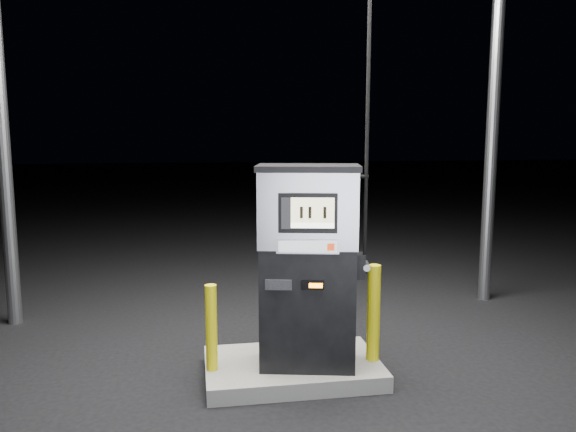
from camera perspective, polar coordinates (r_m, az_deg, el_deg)
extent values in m
plane|color=black|center=(5.42, 0.45, -15.92)|extent=(80.00, 80.00, 0.00)
cube|color=#5E5E5A|center=(5.39, 0.45, -15.20)|extent=(1.60, 1.00, 0.15)
cylinder|color=gray|center=(7.20, -27.07, 7.61)|extent=(0.16, 0.16, 4.50)
cylinder|color=gray|center=(7.88, 20.04, 8.00)|extent=(0.16, 0.16, 4.50)
cube|color=black|center=(5.10, 2.00, -9.09)|extent=(0.92, 0.65, 1.10)
cube|color=#B1B1B8|center=(4.91, 2.05, 0.75)|extent=(0.94, 0.67, 0.66)
cube|color=black|center=(4.88, 2.08, 4.91)|extent=(0.98, 0.71, 0.05)
cube|color=black|center=(4.66, 2.02, 0.28)|extent=(0.49, 0.13, 0.33)
cube|color=beige|center=(4.64, 2.51, 0.58)|extent=(0.35, 0.08, 0.21)
cube|color=white|center=(4.66, 2.50, -0.98)|extent=(0.35, 0.08, 0.04)
cube|color=#B1B1B8|center=(4.71, 2.01, -3.11)|extent=(0.52, 0.14, 0.12)
cube|color=#B0B4B9|center=(4.69, 2.01, -3.15)|extent=(0.47, 0.10, 0.09)
cube|color=#B82C0C|center=(4.69, 4.37, -3.17)|extent=(0.06, 0.02, 0.06)
cube|color=black|center=(4.79, 2.52, -7.04)|extent=(0.19, 0.06, 0.08)
cube|color=orange|center=(4.78, 2.84, -7.07)|extent=(0.11, 0.03, 0.04)
cube|color=black|center=(4.79, -0.98, -7.01)|extent=(0.23, 0.07, 0.09)
cube|color=black|center=(5.02, 7.32, -5.02)|extent=(0.12, 0.17, 0.22)
cylinder|color=gray|center=(5.02, 7.93, -5.02)|extent=(0.10, 0.20, 0.06)
cylinder|color=black|center=(4.86, 8.12, 11.99)|extent=(0.04, 0.04, 2.73)
cylinder|color=#CFC50B|center=(5.08, -7.79, -11.17)|extent=(0.12, 0.12, 0.77)
cylinder|color=#CFC50B|center=(5.29, 8.68, -9.70)|extent=(0.15, 0.15, 0.90)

